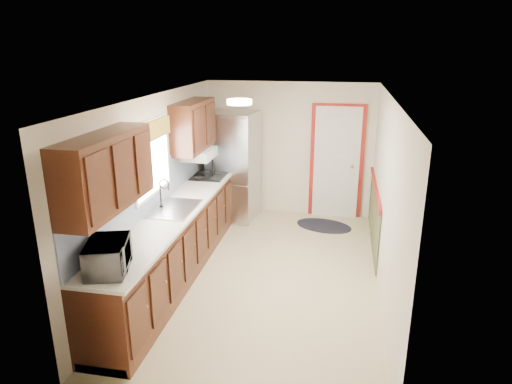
% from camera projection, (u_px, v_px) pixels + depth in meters
% --- Properties ---
extents(room_shell, '(3.20, 5.20, 2.52)m').
position_uv_depth(room_shell, '(266.00, 191.00, 5.91)').
color(room_shell, '#CCBC90').
rests_on(room_shell, ground).
extents(kitchen_run, '(0.63, 4.00, 2.20)m').
position_uv_depth(kitchen_run, '(170.00, 221.00, 5.98)').
color(kitchen_run, '#3A180D').
rests_on(kitchen_run, ground).
extents(back_wall_trim, '(1.12, 2.30, 2.08)m').
position_uv_depth(back_wall_trim, '(344.00, 173.00, 7.89)').
color(back_wall_trim, maroon).
rests_on(back_wall_trim, ground).
extents(ceiling_fixture, '(0.30, 0.30, 0.06)m').
position_uv_depth(ceiling_fixture, '(239.00, 102.00, 5.42)').
color(ceiling_fixture, '#FFD88C').
rests_on(ceiling_fixture, room_shell).
extents(microwave, '(0.45, 0.61, 0.37)m').
position_uv_depth(microwave, '(108.00, 253.00, 4.33)').
color(microwave, white).
rests_on(microwave, kitchen_run).
extents(refrigerator, '(0.88, 0.84, 1.91)m').
position_uv_depth(refrigerator, '(233.00, 166.00, 8.07)').
color(refrigerator, '#B7B7BC').
rests_on(refrigerator, ground).
extents(rug, '(1.10, 0.87, 0.01)m').
position_uv_depth(rug, '(324.00, 226.00, 7.93)').
color(rug, black).
rests_on(rug, ground).
extents(cooktop, '(0.52, 0.63, 0.02)m').
position_uv_depth(cooktop, '(209.00, 176.00, 7.51)').
color(cooktop, black).
rests_on(cooktop, kitchen_run).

